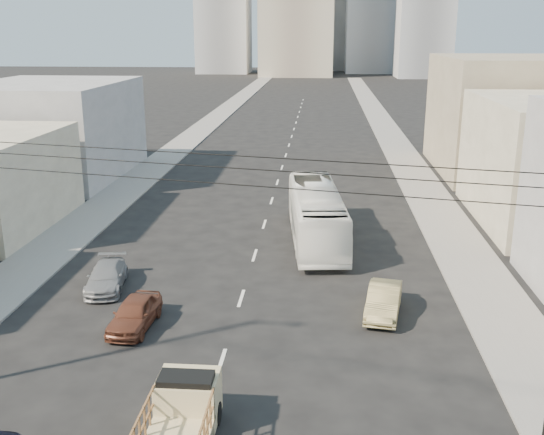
# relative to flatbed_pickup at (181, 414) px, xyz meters

# --- Properties ---
(sidewalk_left) EXTENTS (3.50, 180.00, 0.12)m
(sidewalk_left) POSITION_rel_flatbed_pickup_xyz_m (-11.36, 67.18, -1.03)
(sidewalk_left) COLOR gray
(sidewalk_left) RESTS_ON ground
(sidewalk_right) EXTENTS (3.50, 180.00, 0.12)m
(sidewalk_right) POSITION_rel_flatbed_pickup_xyz_m (12.14, 67.18, -1.03)
(sidewalk_right) COLOR gray
(sidewalk_right) RESTS_ON ground
(lane_dashes) EXTENTS (0.15, 104.00, 0.01)m
(lane_dashes) POSITION_rel_flatbed_pickup_xyz_m (0.39, 50.18, -1.09)
(lane_dashes) COLOR silver
(lane_dashes) RESTS_ON ground
(flatbed_pickup) EXTENTS (1.95, 4.41, 1.90)m
(flatbed_pickup) POSITION_rel_flatbed_pickup_xyz_m (0.00, 0.00, 0.00)
(flatbed_pickup) COLOR #CDBA89
(flatbed_pickup) RESTS_ON ground
(city_bus) EXTENTS (3.86, 11.95, 3.27)m
(city_bus) POSITION_rel_flatbed_pickup_xyz_m (3.78, 20.09, 0.54)
(city_bus) COLOR white
(city_bus) RESTS_ON ground
(sedan_brown) EXTENTS (1.75, 3.89, 1.30)m
(sedan_brown) POSITION_rel_flatbed_pickup_xyz_m (-3.71, 7.79, -0.45)
(sedan_brown) COLOR brown
(sedan_brown) RESTS_ON ground
(sedan_tan) EXTENTS (2.03, 4.14, 1.30)m
(sedan_tan) POSITION_rel_flatbed_pickup_xyz_m (6.91, 9.96, -0.44)
(sedan_tan) COLOR #998B59
(sedan_tan) RESTS_ON ground
(sedan_grey) EXTENTS (2.31, 4.35, 1.20)m
(sedan_grey) POSITION_rel_flatbed_pickup_xyz_m (-6.31, 11.87, -0.49)
(sedan_grey) COLOR gray
(sedan_grey) RESTS_ON ground
(overhead_wires) EXTENTS (23.01, 5.02, 0.72)m
(overhead_wires) POSITION_rel_flatbed_pickup_xyz_m (0.39, -1.32, 7.87)
(overhead_wires) COLOR black
(overhead_wires) RESTS_ON ground
(bldg_right_far) EXTENTS (12.00, 16.00, 10.00)m
(bldg_right_far) POSITION_rel_flatbed_pickup_xyz_m (20.39, 41.18, 3.91)
(bldg_right_far) COLOR gray
(bldg_right_far) RESTS_ON ground
(bldg_left_far) EXTENTS (12.00, 16.00, 8.00)m
(bldg_left_far) POSITION_rel_flatbed_pickup_xyz_m (-19.11, 36.18, 2.91)
(bldg_left_far) COLOR gray
(bldg_left_far) RESTS_ON ground
(midrise_ne) EXTENTS (16.00, 16.00, 40.00)m
(midrise_ne) POSITION_rel_flatbed_pickup_xyz_m (18.39, 182.18, 18.91)
(midrise_ne) COLOR gray
(midrise_ne) RESTS_ON ground
(midrise_nw) EXTENTS (15.00, 15.00, 34.00)m
(midrise_nw) POSITION_rel_flatbed_pickup_xyz_m (-25.61, 177.18, 15.91)
(midrise_nw) COLOR gray
(midrise_nw) RESTS_ON ground
(midrise_east) EXTENTS (14.00, 14.00, 28.00)m
(midrise_east) POSITION_rel_flatbed_pickup_xyz_m (30.39, 162.18, 12.91)
(midrise_east) COLOR gray
(midrise_east) RESTS_ON ground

